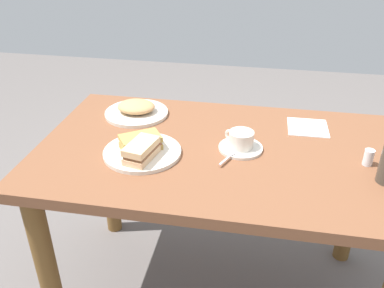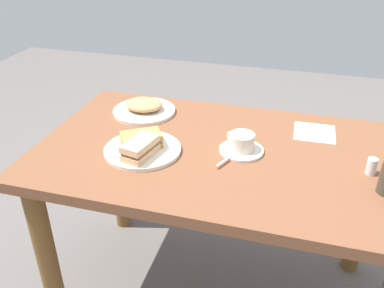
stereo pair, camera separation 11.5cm
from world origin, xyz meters
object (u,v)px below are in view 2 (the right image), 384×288
Objects in this scene: dining_table at (220,177)px; coffee_cup at (242,141)px; spoon at (229,158)px; sandwich_back at (140,148)px; coffee_saucer at (241,150)px; napkin at (315,133)px; salt_shaker at (372,166)px; sandwich_plate at (143,150)px; side_plate at (144,111)px; sandwich_front at (141,140)px.

dining_table is 0.17m from coffee_cup.
coffee_cup is 1.11× the size of spoon.
sandwich_back is 0.35m from coffee_saucer.
dining_table is 0.40m from napkin.
dining_table is at bearing -174.10° from coffee_cup.
coffee_cup reaches higher than salt_shaker.
sandwich_plate is at bearing -164.23° from coffee_saucer.
coffee_saucer is 2.78× the size of salt_shaker.
dining_table is 0.15m from spoon.
dining_table is 0.51m from salt_shaker.
sandwich_back is at bearing -147.80° from napkin.
coffee_saucer is 0.32m from napkin.
coffee_cup is at bearing -139.39° from napkin.
salt_shaker reaches higher than spoon.
dining_table is 0.30m from sandwich_plate.
spoon is 1.71× the size of salt_shaker.
salt_shaker reaches higher than dining_table.
spoon is at bearing -112.19° from coffee_cup.
side_plate is at bearing 164.89° from salt_shaker.
dining_table is 0.32m from sandwich_front.
side_plate is (-0.41, 0.28, -0.01)m from spoon.
sandwich_back is 0.98× the size of napkin.
sandwich_front reaches higher than sandwich_plate.
coffee_cup reaches higher than sandwich_front.
salt_shaker is (0.73, 0.12, -0.02)m from sandwich_back.
sandwich_front is at bearing -166.88° from coffee_saucer.
sandwich_plate is 1.81× the size of sandwich_back.
napkin is at bearing 45.87° from spoon.
coffee_cup is at bearing 67.81° from spoon.
dining_table is 8.36× the size of coffee_saucer.
sandwich_front is (-0.01, 0.01, 0.03)m from sandwich_plate.
salt_shaker reaches higher than side_plate.
coffee_saucer reaches higher than dining_table.
sandwich_plate is at bearing 105.01° from sandwich_back.
sandwich_plate is (-0.26, -0.09, 0.12)m from dining_table.
sandwich_front is 0.31m from spoon.
sandwich_back is (-0.25, -0.14, 0.16)m from dining_table.
spoon reaches higher than sandwich_plate.
sandwich_front is at bearing -70.03° from side_plate.
coffee_saucer is at bearing 5.13° from dining_table.
side_plate is (-0.44, 0.21, 0.00)m from coffee_saucer.
dining_table is at bearing 28.93° from sandwich_back.
sandwich_back is 1.55× the size of spoon.
side_plate is at bearing 109.97° from sandwich_front.
sandwich_plate reaches higher than napkin.
sandwich_back is 2.66× the size of salt_shaker.
sandwich_back is at bearing -155.60° from coffee_cup.
sandwich_front is at bearing -166.69° from coffee_cup.
sandwich_plate is at bearing -164.03° from coffee_cup.
spoon is (-0.03, -0.07, 0.01)m from coffee_saucer.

